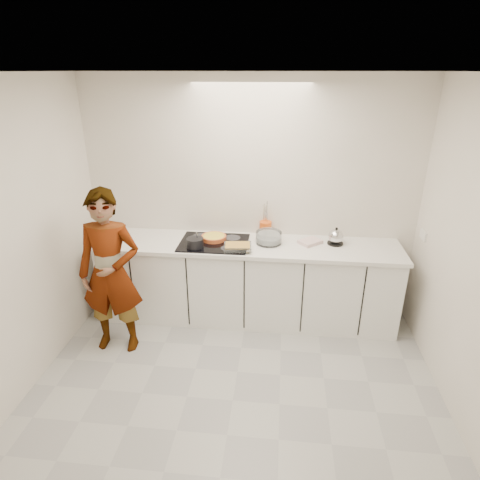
# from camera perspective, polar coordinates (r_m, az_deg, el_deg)

# --- Properties ---
(floor) EXTENTS (3.60, 3.20, 0.00)m
(floor) POSITION_cam_1_polar(r_m,az_deg,el_deg) (3.70, -1.04, -21.85)
(floor) COLOR #AFAFAA
(floor) RESTS_ON ground
(ceiling) EXTENTS (3.60, 3.20, 0.00)m
(ceiling) POSITION_cam_1_polar(r_m,az_deg,el_deg) (2.62, -1.49, 22.79)
(ceiling) COLOR white
(ceiling) RESTS_ON wall_back
(wall_back) EXTENTS (3.60, 0.00, 2.60)m
(wall_back) POSITION_cam_1_polar(r_m,az_deg,el_deg) (4.41, 1.42, 5.75)
(wall_back) COLOR silver
(wall_back) RESTS_ON ground
(wall_front) EXTENTS (3.60, 0.00, 2.60)m
(wall_front) POSITION_cam_1_polar(r_m,az_deg,el_deg) (1.68, -9.09, -28.56)
(wall_front) COLOR silver
(wall_front) RESTS_ON ground
(wall_left) EXTENTS (0.00, 3.20, 2.60)m
(wall_left) POSITION_cam_1_polar(r_m,az_deg,el_deg) (3.61, -30.85, -1.68)
(wall_left) COLOR silver
(wall_left) RESTS_ON ground
(base_cabinets) EXTENTS (3.20, 0.58, 0.87)m
(base_cabinets) POSITION_cam_1_polar(r_m,az_deg,el_deg) (4.46, 0.96, -6.16)
(base_cabinets) COLOR white
(base_cabinets) RESTS_ON floor
(countertop) EXTENTS (3.24, 0.64, 0.04)m
(countertop) POSITION_cam_1_polar(r_m,az_deg,el_deg) (4.26, 1.00, -0.80)
(countertop) COLOR white
(countertop) RESTS_ON base_cabinets
(hob) EXTENTS (0.72, 0.54, 0.01)m
(hob) POSITION_cam_1_polar(r_m,az_deg,el_deg) (4.27, -3.70, -0.37)
(hob) COLOR black
(hob) RESTS_ON countertop
(tart_dish) EXTENTS (0.35, 0.35, 0.04)m
(tart_dish) POSITION_cam_1_polar(r_m,az_deg,el_deg) (4.33, -3.74, 0.39)
(tart_dish) COLOR #C55427
(tart_dish) RESTS_ON hob
(saucepan) EXTENTS (0.21, 0.21, 0.17)m
(saucepan) POSITION_cam_1_polar(r_m,az_deg,el_deg) (4.15, -6.40, -0.37)
(saucepan) COLOR black
(saucepan) RESTS_ON hob
(baking_dish) EXTENTS (0.30, 0.23, 0.05)m
(baking_dish) POSITION_cam_1_polar(r_m,az_deg,el_deg) (4.07, -0.34, -0.96)
(baking_dish) COLOR silver
(baking_dish) RESTS_ON hob
(mixing_bowl) EXTENTS (0.32, 0.32, 0.13)m
(mixing_bowl) POSITION_cam_1_polar(r_m,az_deg,el_deg) (4.26, 4.11, 0.29)
(mixing_bowl) COLOR silver
(mixing_bowl) RESTS_ON countertop
(tea_towel) EXTENTS (0.28, 0.27, 0.04)m
(tea_towel) POSITION_cam_1_polar(r_m,az_deg,el_deg) (4.32, 9.94, -0.25)
(tea_towel) COLOR white
(tea_towel) RESTS_ON countertop
(kettle) EXTENTS (0.21, 0.21, 0.19)m
(kettle) POSITION_cam_1_polar(r_m,az_deg,el_deg) (4.33, 13.46, 0.40)
(kettle) COLOR black
(kettle) RESTS_ON countertop
(utensil_crock) EXTENTS (0.15, 0.15, 0.17)m
(utensil_crock) POSITION_cam_1_polar(r_m,az_deg,el_deg) (4.44, 3.64, 1.62)
(utensil_crock) COLOR #E35716
(utensil_crock) RESTS_ON countertop
(cook) EXTENTS (0.62, 0.42, 1.65)m
(cook) POSITION_cam_1_polar(r_m,az_deg,el_deg) (4.02, -17.93, -4.53)
(cook) COLOR white
(cook) RESTS_ON floor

